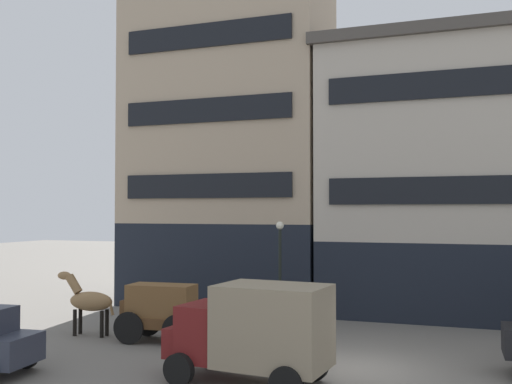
{
  "coord_description": "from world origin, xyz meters",
  "views": [
    {
      "loc": [
        3.27,
        -17.11,
        4.52
      ],
      "look_at": [
        -3.64,
        2.04,
        5.19
      ],
      "focal_mm": 41.77,
      "sensor_mm": 36.0,
      "label": 1
    }
  ],
  "objects": [
    {
      "name": "draft_horse",
      "position": [
        -9.87,
        1.33,
        1.27
      ],
      "size": [
        2.35,
        0.71,
        2.3
      ],
      "color": "#937047",
      "rests_on": "ground_plane"
    },
    {
      "name": "cargo_wagon",
      "position": [
        -6.92,
        1.33,
        1.15
      ],
      "size": [
        2.99,
        1.69,
        1.98
      ],
      "color": "brown",
      "rests_on": "ground_plane"
    },
    {
      "name": "building_far_left",
      "position": [
        -7.98,
        10.21,
        9.16
      ],
      "size": [
        10.17,
        5.99,
        18.24
      ],
      "color": "black",
      "rests_on": "ground_plane"
    },
    {
      "name": "building_center_left",
      "position": [
        1.4,
        10.21,
        6.13
      ],
      "size": [
        9.31,
        5.99,
        12.17
      ],
      "color": "black",
      "rests_on": "ground_plane"
    },
    {
      "name": "streetlamp_curbside",
      "position": [
        -3.88,
        5.53,
        2.67
      ],
      "size": [
        0.32,
        0.32,
        4.12
      ],
      "color": "black",
      "rests_on": "ground_plane"
    },
    {
      "name": "ground_plane",
      "position": [
        0.0,
        0.0,
        0.0
      ],
      "size": [
        120.0,
        120.0,
        0.0
      ],
      "primitive_type": "plane",
      "color": "slate"
    },
    {
      "name": "delivery_truck_near",
      "position": [
        -2.15,
        -2.36,
        1.42
      ],
      "size": [
        4.48,
        2.45,
        2.62
      ],
      "color": "maroon",
      "rests_on": "ground_plane"
    },
    {
      "name": "pedestrian_officer",
      "position": [
        -2.79,
        5.19,
        0.98
      ],
      "size": [
        0.49,
        0.49,
        1.79
      ],
      "color": "black",
      "rests_on": "ground_plane"
    }
  ]
}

